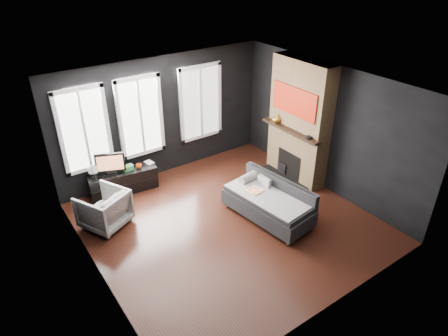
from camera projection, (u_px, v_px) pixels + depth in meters
floor at (229, 223)px, 7.71m from camera, size 5.00×5.00×0.00m
ceiling at (230, 88)px, 6.37m from camera, size 5.00×5.00×0.00m
wall_back at (163, 117)px, 8.82m from camera, size 5.00×0.02×2.70m
wall_left at (89, 209)px, 5.80m from camera, size 0.02×5.00×2.70m
wall_right at (327, 129)px, 8.29m from camera, size 0.02×5.00×2.70m
windows at (141, 75)px, 8.06m from camera, size 4.00×0.16×1.76m
fireplace at (299, 121)px, 8.61m from camera, size 0.70×1.62×2.70m
sofa at (268, 201)px, 7.68m from camera, size 1.12×1.89×0.77m
stripe_pillow at (264, 184)px, 7.90m from camera, size 0.09×0.32×0.31m
armchair at (104, 207)px, 7.47m from camera, size 1.02×1.00×0.80m
media_console at (123, 181)px, 8.59m from camera, size 1.48×0.61×0.49m
monitor at (110, 163)px, 8.22m from camera, size 0.61×0.36×0.55m
desk_fan at (93, 171)px, 8.15m from camera, size 0.25×0.25×0.31m
mug at (139, 166)px, 8.54m from camera, size 0.14×0.12×0.13m
book at (146, 160)px, 8.68m from camera, size 0.16×0.04×0.22m
storage_box at (128, 168)px, 8.47m from camera, size 0.22×0.15×0.11m
mantel_vase at (277, 118)px, 8.82m from camera, size 0.23×0.24×0.20m
mantel_clock at (309, 137)px, 8.15m from camera, size 0.13×0.13×0.04m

